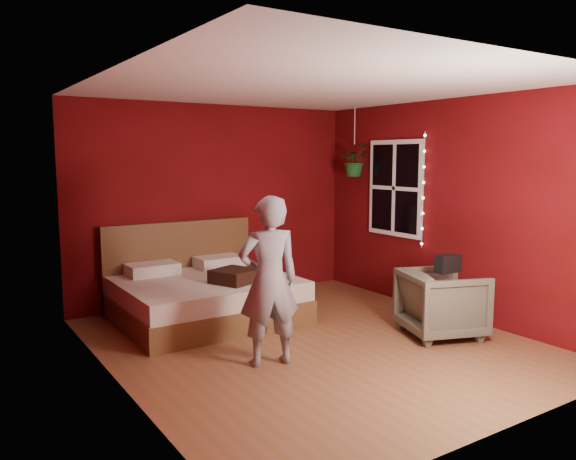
{
  "coord_description": "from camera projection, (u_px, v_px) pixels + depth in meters",
  "views": [
    {
      "loc": [
        -3.28,
        -4.56,
        1.92
      ],
      "look_at": [
        -0.06,
        0.4,
        1.14
      ],
      "focal_mm": 35.0,
      "sensor_mm": 36.0,
      "label": 1
    }
  ],
  "objects": [
    {
      "name": "handbag",
      "position": [
        448.0,
        264.0,
        5.83
      ],
      "size": [
        0.27,
        0.15,
        0.19
      ],
      "primitive_type": "cube",
      "rotation": [
        0.0,
        0.0,
        -0.08
      ],
      "color": "black",
      "rests_on": "armchair"
    },
    {
      "name": "armchair",
      "position": [
        442.0,
        303.0,
        6.0
      ],
      "size": [
        1.0,
        0.99,
        0.72
      ],
      "primitive_type": "imported",
      "rotation": [
        0.0,
        0.0,
        1.23
      ],
      "color": "#575645",
      "rests_on": "ground"
    },
    {
      "name": "throw_pillow",
      "position": [
        234.0,
        276.0,
        6.36
      ],
      "size": [
        0.56,
        0.56,
        0.15
      ],
      "primitive_type": "cube",
      "rotation": [
        0.0,
        0.0,
        0.39
      ],
      "color": "black",
      "rests_on": "bed"
    },
    {
      "name": "room_walls",
      "position": [
        314.0,
        181.0,
        5.6
      ],
      "size": [
        4.04,
        4.54,
        2.62
      ],
      "color": "maroon",
      "rests_on": "ground"
    },
    {
      "name": "bed",
      "position": [
        203.0,
        295.0,
        6.67
      ],
      "size": [
        1.98,
        1.69,
        1.09
      ],
      "color": "brown",
      "rests_on": "ground"
    },
    {
      "name": "floor",
      "position": [
        313.0,
        343.0,
        5.82
      ],
      "size": [
        4.5,
        4.5,
        0.0
      ],
      "primitive_type": "plane",
      "color": "brown",
      "rests_on": "ground"
    },
    {
      "name": "person",
      "position": [
        269.0,
        281.0,
        5.13
      ],
      "size": [
        0.64,
        0.5,
        1.57
      ],
      "primitive_type": "imported",
      "rotation": [
        0.0,
        0.0,
        2.91
      ],
      "color": "gray",
      "rests_on": "ground"
    },
    {
      "name": "window",
      "position": [
        395.0,
        188.0,
        7.43
      ],
      "size": [
        0.05,
        0.97,
        1.27
      ],
      "color": "white",
      "rests_on": "room_walls"
    },
    {
      "name": "fairy_lights",
      "position": [
        423.0,
        190.0,
        6.98
      ],
      "size": [
        0.04,
        0.04,
        1.45
      ],
      "color": "silver",
      "rests_on": "room_walls"
    },
    {
      "name": "hanging_plant",
      "position": [
        354.0,
        161.0,
        7.83
      ],
      "size": [
        0.47,
        0.43,
        0.96
      ],
      "color": "silver",
      "rests_on": "room_walls"
    }
  ]
}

